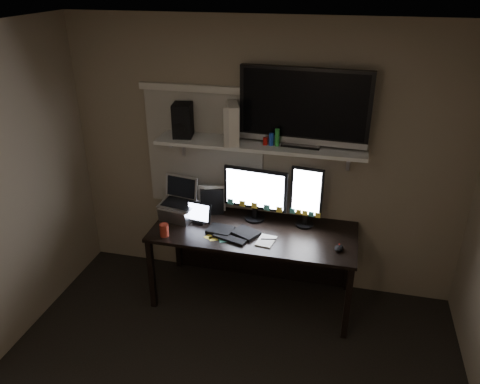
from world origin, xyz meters
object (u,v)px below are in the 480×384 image
(desk, at_px, (256,240))
(keyboard, at_px, (233,231))
(laptop, at_px, (178,200))
(monitor_portrait, at_px, (306,197))
(cup, at_px, (164,230))
(tv, at_px, (304,107))
(game_console, at_px, (233,123))
(speaker, at_px, (183,120))
(tablet, at_px, (199,213))
(monitor_landscape, at_px, (255,194))
(mouse, at_px, (339,248))

(desk, xyz_separation_m, keyboard, (-0.17, -0.21, 0.19))
(laptop, bearing_deg, monitor_portrait, 16.64)
(cup, height_order, tv, tv)
(cup, relative_size, tv, 0.10)
(desk, height_order, keyboard, keyboard)
(game_console, distance_m, speaker, 0.47)
(tv, distance_m, game_console, 0.61)
(desk, xyz_separation_m, tv, (0.35, 0.11, 1.25))
(monitor_portrait, xyz_separation_m, tablet, (-0.94, -0.18, -0.18))
(desk, bearing_deg, laptop, -175.00)
(monitor_landscape, xyz_separation_m, laptop, (-0.69, -0.15, -0.07))
(laptop, bearing_deg, keyboard, -4.34)
(laptop, bearing_deg, cup, -81.55)
(monitor_landscape, relative_size, tablet, 2.43)
(mouse, bearing_deg, game_console, 177.80)
(laptop, relative_size, game_console, 1.11)
(mouse, height_order, game_console, game_console)
(keyboard, distance_m, mouse, 0.92)
(desk, bearing_deg, keyboard, -129.76)
(monitor_portrait, distance_m, keyboard, 0.71)
(desk, relative_size, laptop, 4.88)
(mouse, bearing_deg, monitor_portrait, 149.12)
(laptop, relative_size, cup, 3.28)
(monitor_landscape, bearing_deg, monitor_portrait, 5.03)
(monitor_landscape, relative_size, game_console, 1.76)
(desk, distance_m, tablet, 0.59)
(monitor_portrait, relative_size, mouse, 5.43)
(desk, distance_m, keyboard, 0.33)
(mouse, height_order, laptop, laptop)
(mouse, distance_m, cup, 1.49)
(mouse, xyz_separation_m, cup, (-1.48, -0.12, 0.04))
(desk, bearing_deg, tv, 17.65)
(laptop, bearing_deg, speaker, 87.37)
(monitor_landscape, relative_size, monitor_portrait, 1.03)
(mouse, relative_size, cup, 0.93)
(mouse, relative_size, speaker, 0.36)
(desk, distance_m, tv, 1.30)
(laptop, xyz_separation_m, cup, (-0.01, -0.33, -0.13))
(keyboard, relative_size, laptop, 1.24)
(monitor_portrait, height_order, laptop, monitor_portrait)
(mouse, xyz_separation_m, speaker, (-1.44, 0.36, 0.88))
(tablet, xyz_separation_m, speaker, (-0.18, 0.20, 0.79))
(desk, height_order, mouse, mouse)
(monitor_portrait, bearing_deg, tablet, -162.38)
(tv, bearing_deg, keyboard, -145.21)
(monitor_landscape, distance_m, mouse, 0.89)
(tablet, relative_size, speaker, 0.82)
(keyboard, distance_m, cup, 0.60)
(tv, xyz_separation_m, game_console, (-0.58, -0.06, -0.16))
(mouse, height_order, tv, tv)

